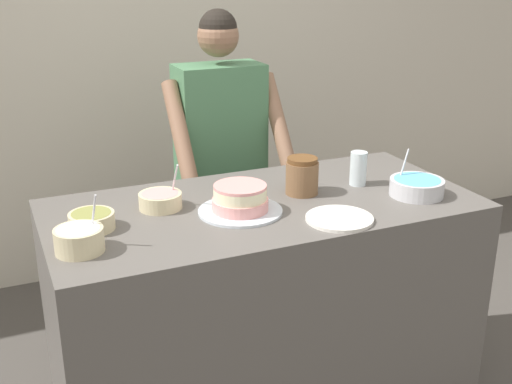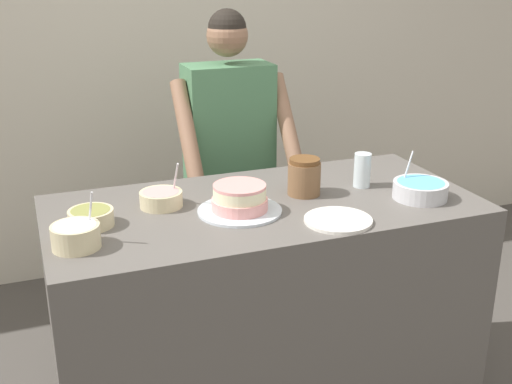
{
  "view_description": "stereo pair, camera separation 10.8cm",
  "coord_description": "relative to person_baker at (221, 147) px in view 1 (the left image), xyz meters",
  "views": [
    {
      "loc": [
        -0.9,
        -1.62,
        1.78
      ],
      "look_at": [
        -0.04,
        0.34,
        1.0
      ],
      "focal_mm": 45.0,
      "sensor_mm": 36.0,
      "label": 1
    },
    {
      "loc": [
        -0.8,
        -1.66,
        1.78
      ],
      "look_at": [
        -0.04,
        0.34,
        1.0
      ],
      "focal_mm": 45.0,
      "sensor_mm": 36.0,
      "label": 2
    }
  ],
  "objects": [
    {
      "name": "frosting_bowl_blue",
      "position": [
        0.44,
        -0.91,
        0.04
      ],
      "size": [
        0.2,
        0.2,
        0.16
      ],
      "color": "silver",
      "rests_on": "counter"
    },
    {
      "name": "stoneware_jar",
      "position": [
        0.06,
        -0.72,
        0.07
      ],
      "size": [
        0.12,
        0.12,
        0.14
      ],
      "color": "brown",
      "rests_on": "counter"
    },
    {
      "name": "counter",
      "position": [
        -0.12,
        -0.76,
        -0.47
      ],
      "size": [
        1.57,
        0.75,
        0.93
      ],
      "color": "#5B5651",
      "rests_on": "ground_plane"
    },
    {
      "name": "person_baker",
      "position": [
        0.0,
        0.0,
        0.0
      ],
      "size": [
        0.55,
        0.45,
        1.57
      ],
      "color": "#2D2D38",
      "rests_on": "ground_plane"
    },
    {
      "name": "drinking_glass",
      "position": [
        0.31,
        -0.72,
        0.07
      ],
      "size": [
        0.07,
        0.07,
        0.13
      ],
      "color": "silver",
      "rests_on": "counter"
    },
    {
      "name": "ceramic_plate",
      "position": [
        0.05,
        -1.01,
        0.01
      ],
      "size": [
        0.23,
        0.23,
        0.01
      ],
      "color": "white",
      "rests_on": "counter"
    },
    {
      "name": "cake",
      "position": [
        -0.23,
        -0.81,
        0.04
      ],
      "size": [
        0.3,
        0.3,
        0.1
      ],
      "color": "silver",
      "rests_on": "counter"
    },
    {
      "name": "frosting_bowl_olive",
      "position": [
        -0.74,
        -0.75,
        0.03
      ],
      "size": [
        0.15,
        0.15,
        0.06
      ],
      "color": "beige",
      "rests_on": "counter"
    },
    {
      "name": "wall_back",
      "position": [
        -0.12,
        0.84,
        0.37
      ],
      "size": [
        10.0,
        0.05,
        2.6
      ],
      "color": "beige",
      "rests_on": "ground_plane"
    },
    {
      "name": "frosting_bowl_white",
      "position": [
        -0.8,
        -0.91,
        0.04
      ],
      "size": [
        0.15,
        0.15,
        0.18
      ],
      "color": "beige",
      "rests_on": "counter"
    },
    {
      "name": "frosting_bowl_pink",
      "position": [
        -0.48,
        -0.66,
        0.03
      ],
      "size": [
        0.15,
        0.15,
        0.17
      ],
      "color": "beige",
      "rests_on": "counter"
    }
  ]
}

